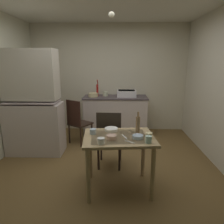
{
  "coord_description": "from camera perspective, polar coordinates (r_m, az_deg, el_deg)",
  "views": [
    {
      "loc": [
        0.22,
        -3.02,
        1.73
      ],
      "look_at": [
        0.13,
        0.14,
        0.93
      ],
      "focal_mm": 32.53,
      "sensor_mm": 36.0,
      "label": 1
    }
  ],
  "objects": [
    {
      "name": "hutch_cabinet",
      "position": [
        4.01,
        -21.27,
        1.39
      ],
      "size": [
        1.03,
        0.48,
        1.93
      ],
      "color": "beige",
      "rests_on": "ground"
    },
    {
      "name": "table_knife",
      "position": [
        2.67,
        3.47,
        -6.89
      ],
      "size": [
        0.07,
        0.17,
        0.0
      ],
      "primitive_type": "cube",
      "rotation": [
        0.0,
        0.0,
        5.05
      ],
      "color": "silver",
      "rests_on": "dining_table"
    },
    {
      "name": "counter_cabinet",
      "position": [
        4.89,
        0.93,
        -0.87
      ],
      "size": [
        1.49,
        0.64,
        0.91
      ],
      "color": "beige",
      "rests_on": "ground"
    },
    {
      "name": "teaspoon_near_bowl",
      "position": [
        2.5,
        5.02,
        -8.38
      ],
      "size": [
        0.12,
        0.1,
        0.0
      ],
      "primitive_type": "cube",
      "rotation": [
        0.0,
        0.0,
        2.49
      ],
      "color": "beige",
      "rests_on": "dining_table"
    },
    {
      "name": "stoneware_crock",
      "position": [
        4.85,
        -1.86,
        5.16
      ],
      "size": [
        0.12,
        0.12,
        0.11
      ],
      "primitive_type": "cylinder",
      "color": "beige",
      "rests_on": "counter_cabinet"
    },
    {
      "name": "chair_far_side",
      "position": [
        3.31,
        -0.74,
        -7.6
      ],
      "size": [
        0.42,
        0.42,
        0.97
      ],
      "color": "#30211B",
      "rests_on": "ground"
    },
    {
      "name": "mug_tall",
      "position": [
        2.5,
        10.2,
        -7.59
      ],
      "size": [
        0.08,
        0.08,
        0.09
      ],
      "primitive_type": "cylinder",
      "color": "#ADD1C1",
      "rests_on": "dining_table"
    },
    {
      "name": "sink_basin",
      "position": [
        4.79,
        4.09,
        5.26
      ],
      "size": [
        0.44,
        0.34,
        0.15
      ],
      "color": "silver",
      "rests_on": "counter_cabinet"
    },
    {
      "name": "mug_dark",
      "position": [
        2.76,
        -5.37,
        -5.48
      ],
      "size": [
        0.08,
        0.08,
        0.07
      ],
      "primitive_type": "cylinder",
      "color": "#9EB2C6",
      "rests_on": "dining_table"
    },
    {
      "name": "pendant_bulb",
      "position": [
        2.97,
        -0.11,
        25.67
      ],
      "size": [
        0.08,
        0.08,
        0.08
      ],
      "primitive_type": "sphere",
      "color": "#F9EFCC"
    },
    {
      "name": "dining_table",
      "position": [
        2.73,
        1.92,
        -9.28
      ],
      "size": [
        0.97,
        0.76,
        0.77
      ],
      "color": "tan",
      "rests_on": "ground"
    },
    {
      "name": "teacup_cream",
      "position": [
        2.64,
        10.41,
        -6.52
      ],
      "size": [
        0.09,
        0.09,
        0.07
      ],
      "primitive_type": "cylinder",
      "color": "beige",
      "rests_on": "dining_table"
    },
    {
      "name": "hand_pump",
      "position": [
        4.84,
        -4.15,
        6.45
      ],
      "size": [
        0.05,
        0.27,
        0.39
      ],
      "color": "#B21E19",
      "rests_on": "counter_cabinet"
    },
    {
      "name": "sauce_dish",
      "position": [
        2.88,
        -0.21,
        -4.9
      ],
      "size": [
        0.19,
        0.19,
        0.04
      ],
      "primitive_type": "cylinder",
      "color": "white",
      "rests_on": "dining_table"
    },
    {
      "name": "teacup_mint",
      "position": [
        2.44,
        -3.12,
        -8.12
      ],
      "size": [
        0.09,
        0.09,
        0.07
      ],
      "primitive_type": "cylinder",
      "color": "white",
      "rests_on": "dining_table"
    },
    {
      "name": "chair_by_counter",
      "position": [
        4.31,
        -9.61,
        -2.61
      ],
      "size": [
        0.56,
        0.56,
        0.96
      ],
      "color": "#2E1F17",
      "rests_on": "ground"
    },
    {
      "name": "serving_bowl_wide",
      "position": [
        2.57,
        -0.15,
        -7.08
      ],
      "size": [
        0.13,
        0.13,
        0.05
      ],
      "primitive_type": "cylinder",
      "color": "tan",
      "rests_on": "dining_table"
    },
    {
      "name": "ground_plane",
      "position": [
        3.49,
        -2.23,
        -15.48
      ],
      "size": [
        5.05,
        5.05,
        0.0
      ],
      "primitive_type": "plane",
      "color": "brown"
    },
    {
      "name": "mixing_bowl_counter",
      "position": [
        4.78,
        -5.33,
        4.8
      ],
      "size": [
        0.23,
        0.23,
        0.09
      ],
      "primitive_type": "cylinder",
      "color": "beige",
      "rests_on": "counter_cabinet"
    },
    {
      "name": "wall_back",
      "position": [
        5.12,
        -0.78,
        9.36
      ],
      "size": [
        3.86,
        0.1,
        2.59
      ],
      "primitive_type": "cube",
      "color": "beige",
      "rests_on": "ground"
    },
    {
      "name": "soup_bowl_small",
      "position": [
        2.63,
        7.26,
        -6.91
      ],
      "size": [
        0.14,
        0.14,
        0.04
      ],
      "primitive_type": "cylinder",
      "color": "#9EB2C6",
      "rests_on": "dining_table"
    },
    {
      "name": "glass_bottle",
      "position": [
        2.75,
        7.27,
        -3.59
      ],
      "size": [
        0.06,
        0.06,
        0.31
      ],
      "color": "olive",
      "rests_on": "dining_table"
    }
  ]
}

